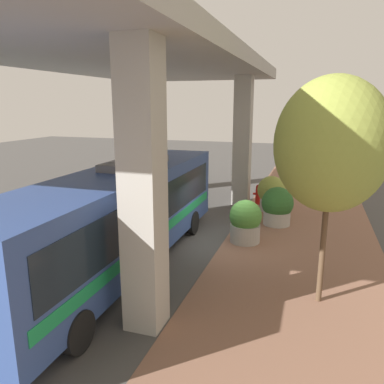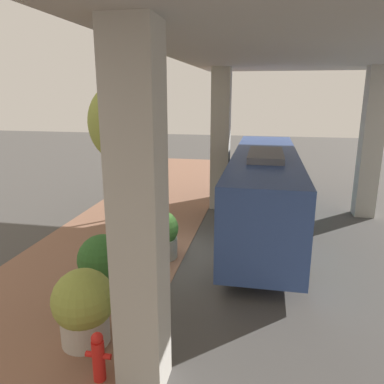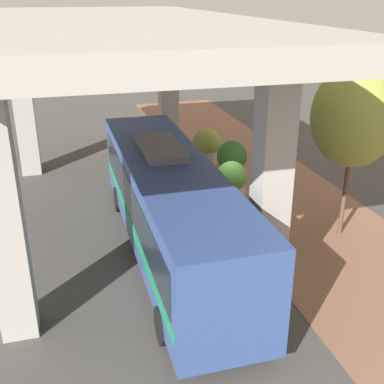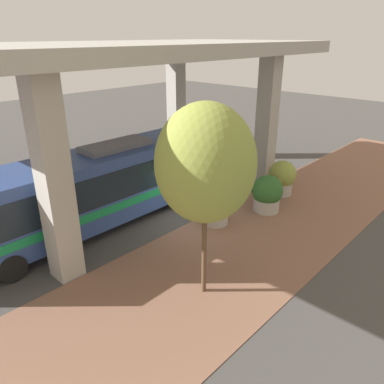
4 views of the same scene
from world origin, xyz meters
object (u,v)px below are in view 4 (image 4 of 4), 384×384
Objects in this scene: bus at (95,186)px; planter_middle at (215,206)px; fire_hydrant at (278,175)px; street_tree_near at (205,164)px; planter_front at (267,194)px; planter_back at (282,177)px.

planter_middle is (-3.55, -3.71, -1.07)m from bus.
fire_hydrant is 0.64× the size of planter_middle.
street_tree_near reaches higher than bus.
planter_middle is at bearing 93.62° from fire_hydrant.
fire_hydrant is at bearing -72.13° from street_tree_near.
planter_middle reaches higher than fire_hydrant.
planter_back is at bearing -76.68° from planter_front.
planter_middle is (-0.38, 6.03, 0.30)m from fire_hydrant.
street_tree_near reaches higher than planter_front.
fire_hydrant is 1.43m from planter_back.
planter_back is at bearing -95.29° from planter_middle.
planter_front is (-4.55, -6.39, -1.06)m from bus.
street_tree_near reaches higher than planter_middle.
planter_front is 2.85m from planter_middle.
bus is 7.01× the size of planter_middle.
fire_hydrant is 0.60× the size of planter_back.
street_tree_near is at bearing 177.53° from bus.
street_tree_near is (-2.39, 8.93, 3.51)m from planter_back.
bus is 6.88m from street_tree_near.
fire_hydrant is at bearing -67.71° from planter_front.
fire_hydrant is at bearing -52.36° from planter_back.
bus reaches higher than fire_hydrant.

